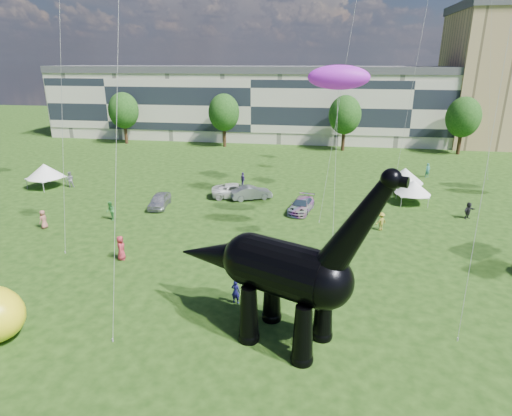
# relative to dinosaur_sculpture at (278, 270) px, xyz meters

# --- Properties ---
(ground) EXTENTS (220.00, 220.00, 0.00)m
(ground) POSITION_rel_dinosaur_sculpture_xyz_m (-3.10, -1.44, -3.97)
(ground) COLOR #16330C
(ground) RESTS_ON ground
(terrace_row) EXTENTS (78.00, 11.00, 12.00)m
(terrace_row) POSITION_rel_dinosaur_sculpture_xyz_m (-11.10, 60.56, 2.03)
(terrace_row) COLOR beige
(terrace_row) RESTS_ON ground
(tree_far_left) EXTENTS (5.20, 5.20, 9.44)m
(tree_far_left) POSITION_rel_dinosaur_sculpture_xyz_m (-33.10, 51.56, 2.32)
(tree_far_left) COLOR #382314
(tree_far_left) RESTS_ON ground
(tree_mid_left) EXTENTS (5.20, 5.20, 9.44)m
(tree_mid_left) POSITION_rel_dinosaur_sculpture_xyz_m (-15.10, 51.56, 2.32)
(tree_mid_left) COLOR #382314
(tree_mid_left) RESTS_ON ground
(tree_mid_right) EXTENTS (5.20, 5.20, 9.44)m
(tree_mid_right) POSITION_rel_dinosaur_sculpture_xyz_m (4.90, 51.56, 2.32)
(tree_mid_right) COLOR #382314
(tree_mid_right) RESTS_ON ground
(tree_far_right) EXTENTS (5.20, 5.20, 9.44)m
(tree_far_right) POSITION_rel_dinosaur_sculpture_xyz_m (22.90, 51.56, 2.32)
(tree_far_right) COLOR #382314
(tree_far_right) RESTS_ON ground
(dinosaur_sculpture) EXTENTS (12.45, 6.95, 10.51)m
(dinosaur_sculpture) POSITION_rel_dinosaur_sculpture_xyz_m (0.00, 0.00, 0.00)
(dinosaur_sculpture) COLOR black
(dinosaur_sculpture) RESTS_ON ground
(car_silver) EXTENTS (2.12, 4.35, 1.43)m
(car_silver) POSITION_rel_dinosaur_sculpture_xyz_m (-14.27, 19.35, -3.25)
(car_silver) COLOR silver
(car_silver) RESTS_ON ground
(car_grey) EXTENTS (4.66, 3.33, 1.46)m
(car_grey) POSITION_rel_dinosaur_sculpture_xyz_m (-5.54, 23.46, -3.24)
(car_grey) COLOR gray
(car_grey) RESTS_ON ground
(car_white) EXTENTS (5.81, 3.64, 1.50)m
(car_white) POSITION_rel_dinosaur_sculpture_xyz_m (-7.22, 23.88, -3.22)
(car_white) COLOR silver
(car_white) RESTS_ON ground
(car_dark) EXTENTS (2.76, 4.93, 1.35)m
(car_dark) POSITION_rel_dinosaur_sculpture_xyz_m (0.06, 20.34, -3.29)
(car_dark) COLOR #595960
(car_dark) RESTS_ON ground
(gazebo_near) EXTENTS (3.72, 3.72, 2.51)m
(gazebo_near) POSITION_rel_dinosaur_sculpture_xyz_m (11.29, 24.81, -2.21)
(gazebo_near) COLOR white
(gazebo_near) RESTS_ON ground
(gazebo_far) EXTENTS (5.15, 5.15, 2.86)m
(gazebo_far) POSITION_rel_dinosaur_sculpture_xyz_m (11.00, 28.60, -1.96)
(gazebo_far) COLOR silver
(gazebo_far) RESTS_ON ground
(gazebo_left) EXTENTS (5.21, 5.21, 2.84)m
(gazebo_left) POSITION_rel_dinosaur_sculpture_xyz_m (-30.02, 23.96, -1.97)
(gazebo_left) COLOR white
(gazebo_left) RESTS_ON ground
(visitors) EXTENTS (44.36, 47.45, 1.89)m
(visitors) POSITION_rel_dinosaur_sculpture_xyz_m (-6.04, 13.88, -3.09)
(visitors) COLOR #4E387F
(visitors) RESTS_ON ground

